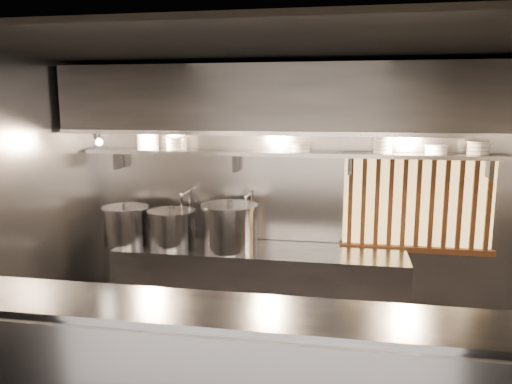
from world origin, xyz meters
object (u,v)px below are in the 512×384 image
(pendant_bulb, at_px, (280,147))
(stock_pot_mid, at_px, (172,228))
(heat_lamp, at_px, (97,136))
(stock_pot_left, at_px, (126,225))
(stock_pot_right, at_px, (230,227))

(pendant_bulb, height_order, stock_pot_mid, pendant_bulb)
(heat_lamp, bearing_deg, stock_pot_left, 59.09)
(pendant_bulb, distance_m, stock_pot_left, 1.86)
(heat_lamp, distance_m, stock_pot_left, 1.01)
(pendant_bulb, relative_size, stock_pot_left, 0.31)
(stock_pot_mid, bearing_deg, pendant_bulb, 4.76)
(heat_lamp, height_order, stock_pot_right, heat_lamp)
(heat_lamp, distance_m, stock_pot_right, 1.61)
(pendant_bulb, xyz_separation_m, stock_pot_left, (-1.65, -0.10, -0.86))
(stock_pot_left, relative_size, stock_pot_mid, 1.09)
(pendant_bulb, bearing_deg, stock_pot_mid, -175.24)
(pendant_bulb, xyz_separation_m, stock_pot_mid, (-1.14, -0.09, -0.87))
(pendant_bulb, xyz_separation_m, stock_pot_right, (-0.50, -0.12, -0.82))
(pendant_bulb, relative_size, stock_pot_right, 0.26)
(stock_pot_left, height_order, stock_pot_right, stock_pot_right)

